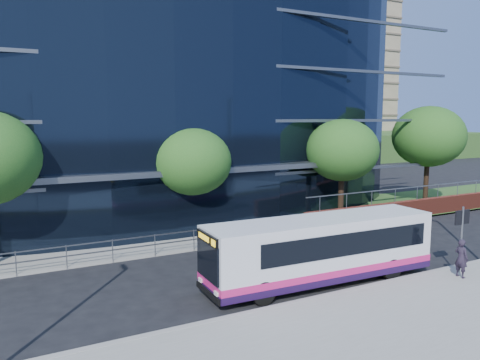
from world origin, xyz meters
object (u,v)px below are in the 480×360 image
tree_far_d (428,137)px  tree_far_c (342,150)px  tree_dist_e (290,132)px  tree_dist_f (367,132)px  street_sign (462,226)px  pedestrian (461,258)px  tree_far_b (192,162)px  city_bus (323,249)px

tree_far_d → tree_far_c: bearing=-173.7°
tree_far_d → tree_dist_e: (8.00, 30.00, -0.65)m
tree_far_c → tree_dist_f: (33.00, 33.00, -0.33)m
tree_far_c → tree_far_d: bearing=6.3°
street_sign → tree_dist_e: (19.50, 41.59, 2.39)m
street_sign → tree_far_d: (11.50, 11.59, 3.04)m
pedestrian → tree_far_b: bearing=31.7°
pedestrian → tree_dist_f: bearing=-38.8°
street_sign → tree_far_b: tree_far_b is taller
street_sign → tree_dist_f: 56.25m
tree_far_c → city_bus: size_ratio=0.66×
tree_far_b → city_bus: size_ratio=0.61×
tree_dist_f → city_bus: bearing=-134.7°
tree_dist_e → city_bus: size_ratio=0.66×
street_sign → tree_far_c: tree_far_c is taller
tree_far_b → tree_far_d: 19.03m
tree_dist_f → pedestrian: 56.98m
tree_far_c → tree_dist_f: size_ratio=1.08×
street_sign → tree_dist_e: bearing=64.9°
tree_far_b → tree_dist_f: 53.90m
tree_far_b → city_bus: bearing=-78.3°
tree_far_b → tree_dist_e: tree_dist_e is taller
tree_far_b → tree_far_d: size_ratio=0.81×
city_bus → tree_far_d: bearing=31.2°
tree_far_c → tree_dist_f: bearing=45.0°
street_sign → tree_dist_e: 45.99m
tree_far_b → city_bus: 9.65m
tree_far_c → tree_far_d: (9.00, 1.00, 0.65)m
tree_dist_f → city_bus: (-41.12, -41.54, -2.81)m
tree_far_c → pedestrian: 11.99m
street_sign → pedestrian: 1.39m
street_sign → tree_dist_f: bearing=50.8°
tree_far_c → tree_far_d: tree_far_d is taller
tree_dist_f → city_bus: 58.52m
tree_far_c → pedestrian: size_ratio=4.11×
tree_far_b → pedestrian: size_ratio=3.82×
tree_dist_e → city_bus: tree_dist_e is taller
street_sign → tree_far_d: bearing=45.2°
tree_dist_e → tree_far_b: bearing=-131.5°
tree_far_b → pedestrian: tree_far_b is taller
tree_far_c → tree_dist_f: tree_far_c is taller
tree_dist_e → pedestrian: tree_dist_e is taller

